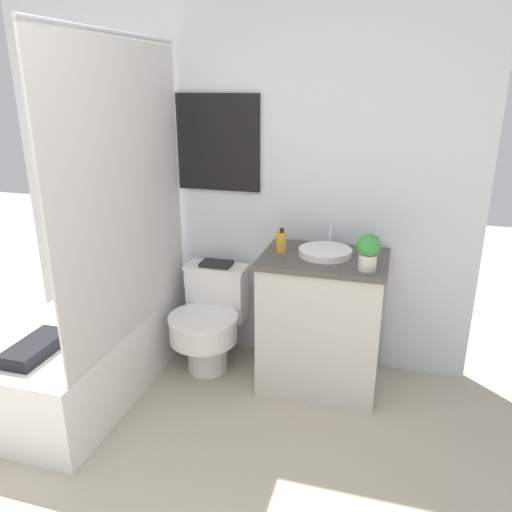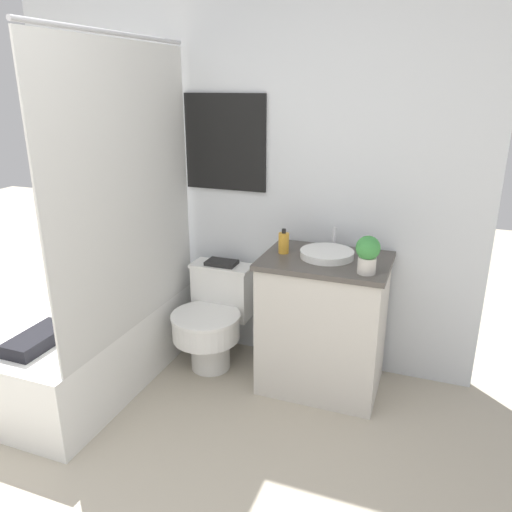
{
  "view_description": "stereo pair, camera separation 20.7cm",
  "coord_description": "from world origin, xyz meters",
  "px_view_note": "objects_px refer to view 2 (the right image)",
  "views": [
    {
      "loc": [
        1.03,
        -0.81,
        1.74
      ],
      "look_at": [
        0.3,
        1.68,
        0.84
      ],
      "focal_mm": 35.0,
      "sensor_mm": 36.0,
      "label": 1
    },
    {
      "loc": [
        1.22,
        -0.75,
        1.74
      ],
      "look_at": [
        0.3,
        1.68,
        0.84
      ],
      "focal_mm": 35.0,
      "sensor_mm": 36.0,
      "label": 2
    }
  ],
  "objects_px": {
    "toilet": "(213,318)",
    "potted_plant": "(368,253)",
    "soap_bottle": "(284,243)",
    "sink": "(327,254)",
    "book_on_tank": "(222,263)"
  },
  "relations": [
    {
      "from": "book_on_tank",
      "to": "soap_bottle",
      "type": "bearing_deg",
      "value": -16.08
    },
    {
      "from": "sink",
      "to": "soap_bottle",
      "type": "distance_m",
      "value": 0.26
    },
    {
      "from": "potted_plant",
      "to": "sink",
      "type": "bearing_deg",
      "value": 144.53
    },
    {
      "from": "toilet",
      "to": "book_on_tank",
      "type": "relative_size",
      "value": 3.27
    },
    {
      "from": "toilet",
      "to": "book_on_tank",
      "type": "bearing_deg",
      "value": 90.0
    },
    {
      "from": "toilet",
      "to": "book_on_tank",
      "type": "distance_m",
      "value": 0.36
    },
    {
      "from": "soap_bottle",
      "to": "potted_plant",
      "type": "xyz_separation_m",
      "value": [
        0.5,
        -0.16,
        0.05
      ]
    },
    {
      "from": "soap_bottle",
      "to": "toilet",
      "type": "bearing_deg",
      "value": -177.45
    },
    {
      "from": "toilet",
      "to": "soap_bottle",
      "type": "xyz_separation_m",
      "value": [
        0.46,
        0.02,
        0.55
      ]
    },
    {
      "from": "soap_bottle",
      "to": "potted_plant",
      "type": "bearing_deg",
      "value": -18.05
    },
    {
      "from": "soap_bottle",
      "to": "book_on_tank",
      "type": "relative_size",
      "value": 0.74
    },
    {
      "from": "toilet",
      "to": "potted_plant",
      "type": "distance_m",
      "value": 1.14
    },
    {
      "from": "sink",
      "to": "book_on_tank",
      "type": "height_order",
      "value": "sink"
    },
    {
      "from": "toilet",
      "to": "potted_plant",
      "type": "height_order",
      "value": "potted_plant"
    },
    {
      "from": "sink",
      "to": "potted_plant",
      "type": "distance_m",
      "value": 0.32
    }
  ]
}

